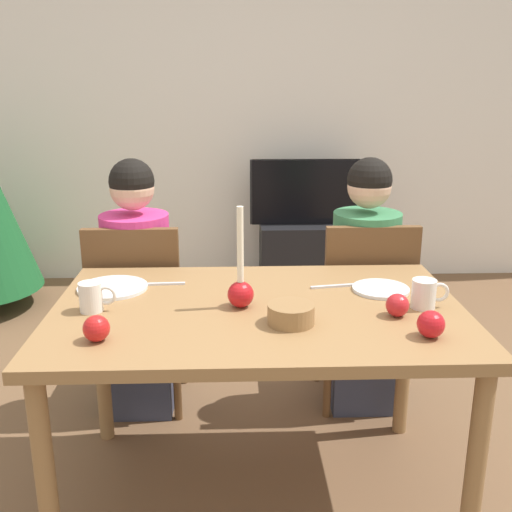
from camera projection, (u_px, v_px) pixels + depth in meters
name	position (u px, v px, depth m)	size (l,w,h in m)	color
ground_plane	(258.00, 492.00, 2.27)	(7.68, 7.68, 0.00)	brown
back_wall	(244.00, 105.00, 4.38)	(6.40, 0.10, 2.60)	silver
dining_table	(258.00, 329.00, 2.08)	(1.40, 0.90, 0.75)	olive
chair_left	(138.00, 308.00, 2.68)	(0.40, 0.40, 0.90)	brown
chair_right	(364.00, 305.00, 2.72)	(0.40, 0.40, 0.90)	brown
person_left_child	(138.00, 293.00, 2.70)	(0.30, 0.30, 1.17)	#33384C
person_right_child	(364.00, 290.00, 2.73)	(0.30, 0.30, 1.17)	#33384C
tv_stand	(304.00, 255.00, 4.41)	(0.64, 0.40, 0.48)	black
tv	(305.00, 192.00, 4.28)	(0.79, 0.05, 0.46)	black
candle_centerpiece	(241.00, 287.00, 2.03)	(0.09, 0.09, 0.35)	red
plate_left	(113.00, 288.00, 2.22)	(0.26, 0.26, 0.01)	silver
plate_right	(381.00, 289.00, 2.20)	(0.21, 0.21, 0.01)	silver
mug_left	(92.00, 297.00, 2.00)	(0.12, 0.08, 0.10)	silver
mug_right	(425.00, 294.00, 2.03)	(0.13, 0.08, 0.10)	silver
fork_left	(161.00, 284.00, 2.26)	(0.18, 0.01, 0.01)	silver
fork_right	(334.00, 286.00, 2.24)	(0.18, 0.01, 0.01)	silver
bowl_walnuts	(291.00, 314.00, 1.90)	(0.15, 0.15, 0.06)	olive
apple_near_candle	(397.00, 305.00, 1.96)	(0.08, 0.08, 0.08)	red
apple_by_left_plate	(431.00, 324.00, 1.80)	(0.08, 0.08, 0.08)	red
apple_by_right_mug	(96.00, 328.00, 1.77)	(0.08, 0.08, 0.08)	red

